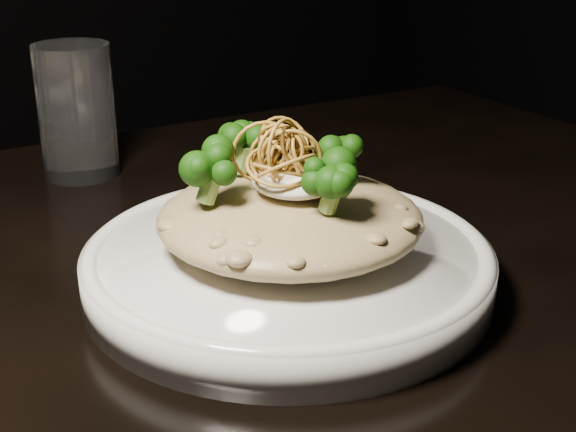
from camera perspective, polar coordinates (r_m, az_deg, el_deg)
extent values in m
cube|color=black|center=(0.61, -4.62, -5.80)|extent=(1.10, 0.80, 0.04)
cylinder|color=black|center=(1.27, 9.11, -9.47)|extent=(0.05, 0.05, 0.71)
cylinder|color=silver|center=(0.58, 0.00, -3.66)|extent=(0.29, 0.29, 0.03)
ellipsoid|color=brown|center=(0.57, 0.15, -0.12)|extent=(0.19, 0.19, 0.04)
ellipsoid|color=white|center=(0.55, 0.58, 2.52)|extent=(0.06, 0.06, 0.02)
cylinder|color=white|center=(0.82, -14.80, 7.22)|extent=(0.10, 0.10, 0.13)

